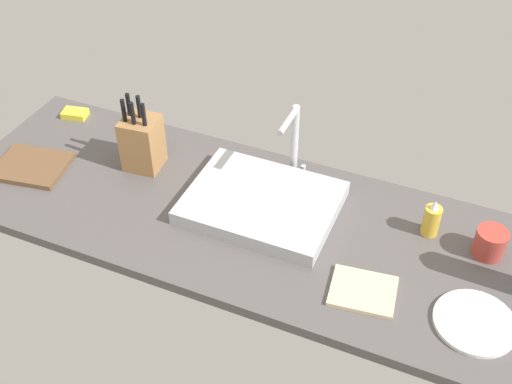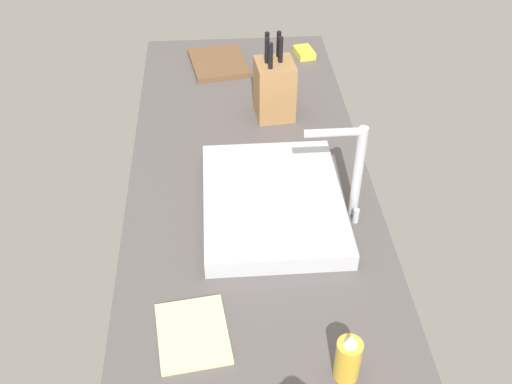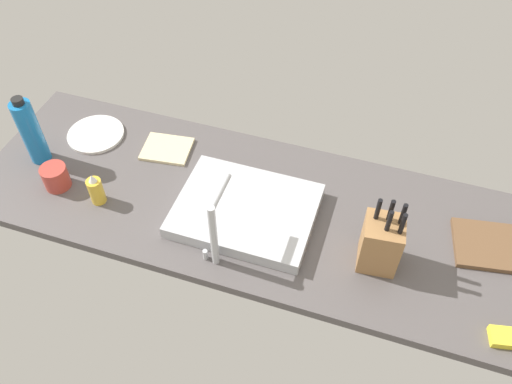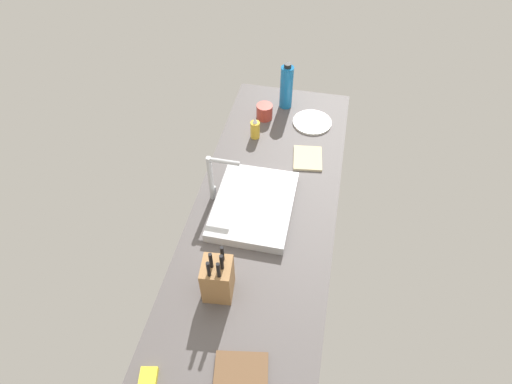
{
  "view_description": "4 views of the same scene",
  "coord_description": "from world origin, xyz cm",
  "px_view_note": "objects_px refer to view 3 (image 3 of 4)",
  "views": [
    {
      "loc": [
        57.0,
        -130.64,
        137.83
      ],
      "look_at": [
        -0.2,
        2.61,
        11.98
      ],
      "focal_mm": 44.46,
      "sensor_mm": 36.0,
      "label": 1
    },
    {
      "loc": [
        118.91,
        -7.91,
        109.17
      ],
      "look_at": [
        4.12,
        0.46,
        12.47
      ],
      "focal_mm": 42.69,
      "sensor_mm": 36.0,
      "label": 2
    },
    {
      "loc": [
        -37.78,
        109.93,
        141.98
      ],
      "look_at": [
        -1.15,
        -0.48,
        10.02
      ],
      "focal_mm": 36.78,
      "sensor_mm": 36.0,
      "label": 3
    },
    {
      "loc": [
        -126.5,
        -22.51,
        159.94
      ],
      "look_at": [
        4.42,
        4.71,
        11.26
      ],
      "focal_mm": 30.45,
      "sensor_mm": 36.0,
      "label": 4
    }
  ],
  "objects_px": {
    "knife_block": "(381,243)",
    "dinner_plate": "(96,134)",
    "coffee_mug": "(56,177)",
    "soap_bottle": "(96,190)",
    "sink_basin": "(246,211)",
    "dish_sponge": "(506,338)",
    "faucet": "(215,226)",
    "cutting_board": "(491,246)",
    "water_bottle": "(31,132)",
    "dish_towel": "(167,149)"
  },
  "relations": [
    {
      "from": "dinner_plate",
      "to": "coffee_mug",
      "type": "distance_m",
      "value": 0.28
    },
    {
      "from": "dish_sponge",
      "to": "knife_block",
      "type": "bearing_deg",
      "value": -20.92
    },
    {
      "from": "knife_block",
      "to": "dinner_plate",
      "type": "distance_m",
      "value": 1.16
    },
    {
      "from": "knife_block",
      "to": "cutting_board",
      "type": "height_order",
      "value": "knife_block"
    },
    {
      "from": "cutting_board",
      "to": "water_bottle",
      "type": "distance_m",
      "value": 1.61
    },
    {
      "from": "knife_block",
      "to": "coffee_mug",
      "type": "distance_m",
      "value": 1.13
    },
    {
      "from": "soap_bottle",
      "to": "dinner_plate",
      "type": "xyz_separation_m",
      "value": [
        0.18,
        -0.29,
        -0.05
      ]
    },
    {
      "from": "dinner_plate",
      "to": "dish_towel",
      "type": "bearing_deg",
      "value": -177.61
    },
    {
      "from": "sink_basin",
      "to": "dinner_plate",
      "type": "height_order",
      "value": "sink_basin"
    },
    {
      "from": "faucet",
      "to": "coffee_mug",
      "type": "relative_size",
      "value": 2.9
    },
    {
      "from": "water_bottle",
      "to": "coffee_mug",
      "type": "height_order",
      "value": "water_bottle"
    },
    {
      "from": "faucet",
      "to": "soap_bottle",
      "type": "distance_m",
      "value": 0.49
    },
    {
      "from": "knife_block",
      "to": "dish_sponge",
      "type": "relative_size",
      "value": 2.93
    },
    {
      "from": "coffee_mug",
      "to": "dish_towel",
      "type": "bearing_deg",
      "value": -135.44
    },
    {
      "from": "water_bottle",
      "to": "dish_towel",
      "type": "height_order",
      "value": "water_bottle"
    },
    {
      "from": "sink_basin",
      "to": "soap_bottle",
      "type": "bearing_deg",
      "value": 11.05
    },
    {
      "from": "dish_sponge",
      "to": "faucet",
      "type": "bearing_deg",
      "value": -0.54
    },
    {
      "from": "knife_block",
      "to": "soap_bottle",
      "type": "xyz_separation_m",
      "value": [
        0.95,
        0.05,
        -0.04
      ]
    },
    {
      "from": "sink_basin",
      "to": "faucet",
      "type": "height_order",
      "value": "faucet"
    },
    {
      "from": "dinner_plate",
      "to": "dish_towel",
      "type": "height_order",
      "value": "same"
    },
    {
      "from": "cutting_board",
      "to": "coffee_mug",
      "type": "relative_size",
      "value": 2.57
    },
    {
      "from": "faucet",
      "to": "soap_bottle",
      "type": "height_order",
      "value": "faucet"
    },
    {
      "from": "knife_block",
      "to": "soap_bottle",
      "type": "relative_size",
      "value": 2.08
    },
    {
      "from": "coffee_mug",
      "to": "dish_sponge",
      "type": "xyz_separation_m",
      "value": [
        -1.52,
        0.12,
        -0.03
      ]
    },
    {
      "from": "sink_basin",
      "to": "dish_towel",
      "type": "xyz_separation_m",
      "value": [
        0.39,
        -0.21,
        -0.02
      ]
    },
    {
      "from": "soap_bottle",
      "to": "sink_basin",
      "type": "bearing_deg",
      "value": -168.95
    },
    {
      "from": "dish_towel",
      "to": "dinner_plate",
      "type": "bearing_deg",
      "value": 2.39
    },
    {
      "from": "soap_bottle",
      "to": "dinner_plate",
      "type": "bearing_deg",
      "value": -58.27
    },
    {
      "from": "sink_basin",
      "to": "dish_sponge",
      "type": "relative_size",
      "value": 5.12
    },
    {
      "from": "dish_towel",
      "to": "soap_bottle",
      "type": "bearing_deg",
      "value": 68.91
    },
    {
      "from": "cutting_board",
      "to": "sink_basin",
      "type": "bearing_deg",
      "value": 8.67
    },
    {
      "from": "soap_bottle",
      "to": "dinner_plate",
      "type": "relative_size",
      "value": 0.58
    },
    {
      "from": "water_bottle",
      "to": "dish_sponge",
      "type": "distance_m",
      "value": 1.67
    },
    {
      "from": "knife_block",
      "to": "coffee_mug",
      "type": "height_order",
      "value": "knife_block"
    },
    {
      "from": "dinner_plate",
      "to": "sink_basin",
      "type": "bearing_deg",
      "value": 164.24
    },
    {
      "from": "knife_block",
      "to": "cutting_board",
      "type": "distance_m",
      "value": 0.39
    },
    {
      "from": "sink_basin",
      "to": "knife_block",
      "type": "relative_size",
      "value": 1.75
    },
    {
      "from": "sink_basin",
      "to": "water_bottle",
      "type": "distance_m",
      "value": 0.82
    },
    {
      "from": "knife_block",
      "to": "dinner_plate",
      "type": "relative_size",
      "value": 1.22
    },
    {
      "from": "cutting_board",
      "to": "dish_sponge",
      "type": "distance_m",
      "value": 0.32
    },
    {
      "from": "cutting_board",
      "to": "dinner_plate",
      "type": "distance_m",
      "value": 1.48
    },
    {
      "from": "faucet",
      "to": "knife_block",
      "type": "xyz_separation_m",
      "value": [
        -0.48,
        -0.14,
        -0.06
      ]
    },
    {
      "from": "sink_basin",
      "to": "dinner_plate",
      "type": "distance_m",
      "value": 0.71
    },
    {
      "from": "soap_bottle",
      "to": "dish_towel",
      "type": "bearing_deg",
      "value": -111.09
    },
    {
      "from": "sink_basin",
      "to": "coffee_mug",
      "type": "height_order",
      "value": "coffee_mug"
    },
    {
      "from": "sink_basin",
      "to": "faucet",
      "type": "distance_m",
      "value": 0.23
    },
    {
      "from": "knife_block",
      "to": "water_bottle",
      "type": "bearing_deg",
      "value": -8.66
    },
    {
      "from": "dish_towel",
      "to": "coffee_mug",
      "type": "bearing_deg",
      "value": 44.56
    },
    {
      "from": "faucet",
      "to": "cutting_board",
      "type": "xyz_separation_m",
      "value": [
        -0.82,
        -0.31,
        -0.15
      ]
    },
    {
      "from": "water_bottle",
      "to": "dish_sponge",
      "type": "relative_size",
      "value": 3.1
    }
  ]
}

